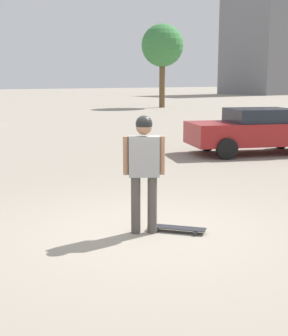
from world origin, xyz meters
name	(u,v)px	position (x,y,z in m)	size (l,w,h in m)	color
ground_plane	(144,233)	(0.00, 0.00, 0.00)	(220.00, 220.00, 0.00)	gray
person	(144,163)	(0.00, 0.00, 1.07)	(0.53, 0.42, 1.78)	#4C4742
skateboard	(177,228)	(0.42, -0.27, 0.06)	(0.70, 0.82, 0.07)	#232328
car_parked_near	(257,130)	(7.47, 4.16, 0.74)	(4.57, 3.36, 1.41)	maroon
building_block_distant	(264,30)	(57.01, 45.00, 10.04)	(9.97, 10.14, 20.08)	slate
tree_distant	(162,46)	(20.77, 25.54, 5.03)	(3.47, 3.47, 6.83)	brown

